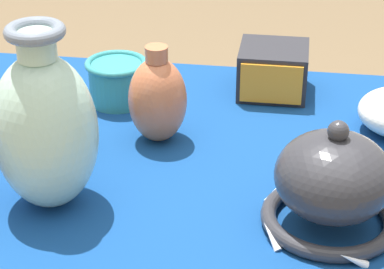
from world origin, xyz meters
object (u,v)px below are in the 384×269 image
(cup_wide_teal, at_px, (117,80))
(mosaic_tile_box, at_px, (273,70))
(vase_tall_bulbous, at_px, (45,128))
(jar_round_terracotta, at_px, (158,99))
(vase_dome_bell, at_px, (333,185))
(jar_round_ochre, at_px, (55,123))

(cup_wide_teal, bearing_deg, mosaic_tile_box, 16.94)
(vase_tall_bulbous, height_order, cup_wide_teal, vase_tall_bulbous)
(vase_tall_bulbous, relative_size, jar_round_terracotta, 1.64)
(vase_dome_bell, relative_size, mosaic_tile_box, 1.59)
(vase_dome_bell, bearing_deg, vase_tall_bulbous, -179.47)
(mosaic_tile_box, bearing_deg, vase_dome_bell, -76.30)
(vase_dome_bell, height_order, jar_round_ochre, vase_dome_bell)
(vase_dome_bell, distance_m, cup_wide_teal, 0.52)
(vase_tall_bulbous, distance_m, cup_wide_teal, 0.35)
(vase_dome_bell, relative_size, jar_round_ochre, 1.83)
(vase_tall_bulbous, bearing_deg, cup_wide_teal, 87.25)
(mosaic_tile_box, bearing_deg, jar_round_ochre, -140.29)
(cup_wide_teal, bearing_deg, jar_round_ochre, -105.99)
(vase_dome_bell, relative_size, jar_round_terracotta, 1.24)
(vase_tall_bulbous, xyz_separation_m, mosaic_tile_box, (0.30, 0.43, -0.08))
(vase_tall_bulbous, bearing_deg, mosaic_tile_box, 55.08)
(vase_tall_bulbous, relative_size, jar_round_ochre, 2.42)
(vase_tall_bulbous, height_order, vase_dome_bell, vase_tall_bulbous)
(vase_tall_bulbous, xyz_separation_m, jar_round_terracotta, (0.12, 0.21, -0.05))
(jar_round_ochre, relative_size, jar_round_terracotta, 0.68)
(vase_dome_bell, height_order, cup_wide_teal, vase_dome_bell)
(mosaic_tile_box, relative_size, cup_wide_teal, 1.13)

